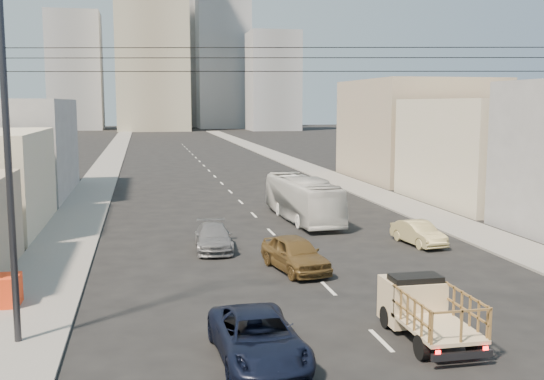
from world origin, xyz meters
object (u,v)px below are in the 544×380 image
object	(u,v)px
sedan_tan	(418,233)
streetlamp_left	(11,143)
flatbed_pickup	(426,306)
sedan_brown	(295,254)
navy_pickup	(258,338)
city_bus	(303,199)
sedan_grey	(213,237)

from	to	relation	value
sedan_tan	streetlamp_left	size ratio (longest dim) A/B	0.32
flatbed_pickup	sedan_brown	distance (m)	9.43
sedan_tan	navy_pickup	bearing A→B (deg)	-137.02
navy_pickup	sedan_brown	xyz separation A→B (m)	(3.53, 9.89, 0.08)
flatbed_pickup	sedan_tan	xyz separation A→B (m)	(5.71, 13.12, -0.45)
city_bus	sedan_tan	distance (m)	9.51
flatbed_pickup	sedan_brown	size ratio (longest dim) A/B	0.94
city_bus	sedan_tan	bearing A→B (deg)	-65.60
sedan_brown	sedan_grey	size ratio (longest dim) A/B	1.02
city_bus	sedan_brown	bearing A→B (deg)	-108.92
flatbed_pickup	sedan_tan	world-z (taller)	flatbed_pickup
sedan_grey	sedan_tan	bearing A→B (deg)	-2.28
sedan_brown	sedan_tan	distance (m)	8.81
sedan_tan	city_bus	bearing A→B (deg)	110.01
streetlamp_left	navy_pickup	bearing A→B (deg)	-21.53
sedan_tan	sedan_grey	world-z (taller)	sedan_grey
flatbed_pickup	sedan_brown	xyz separation A→B (m)	(-2.16, 9.17, -0.29)
navy_pickup	sedan_grey	xyz separation A→B (m)	(0.31, 14.84, -0.06)
navy_pickup	sedan_grey	world-z (taller)	navy_pickup
flatbed_pickup	sedan_tan	distance (m)	14.32
flatbed_pickup	streetlamp_left	size ratio (longest dim) A/B	0.37
sedan_brown	sedan_tan	bearing A→B (deg)	15.79
navy_pickup	flatbed_pickup	bearing A→B (deg)	4.70
sedan_grey	streetlamp_left	distance (m)	15.28
sedan_brown	sedan_grey	bearing A→B (deg)	112.19
streetlamp_left	city_bus	bearing A→B (deg)	53.82
city_bus	sedan_brown	distance (m)	12.86
city_bus	sedan_tan	world-z (taller)	city_bus
sedan_brown	streetlamp_left	world-z (taller)	streetlamp_left
navy_pickup	city_bus	bearing A→B (deg)	70.02
navy_pickup	streetlamp_left	world-z (taller)	streetlamp_left
flatbed_pickup	navy_pickup	bearing A→B (deg)	-172.85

